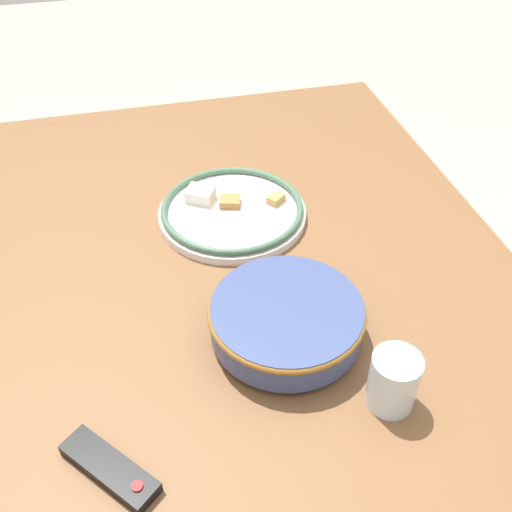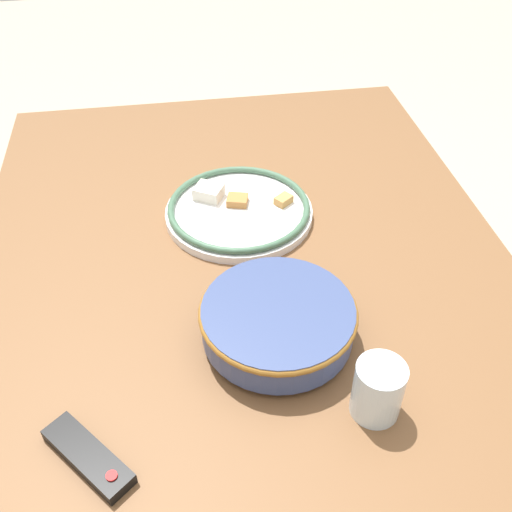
{
  "view_description": "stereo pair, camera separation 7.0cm",
  "coord_description": "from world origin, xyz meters",
  "px_view_note": "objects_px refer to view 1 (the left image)",
  "views": [
    {
      "loc": [
        -0.75,
        0.19,
        1.49
      ],
      "look_at": [
        0.07,
        -0.02,
        0.74
      ],
      "focal_mm": 42.0,
      "sensor_mm": 36.0,
      "label": 1
    },
    {
      "loc": [
        -0.76,
        0.12,
        1.49
      ],
      "look_at": [
        0.07,
        -0.02,
        0.74
      ],
      "focal_mm": 42.0,
      "sensor_mm": 36.0,
      "label": 2
    }
  ],
  "objects_px": {
    "noodle_bowl": "(286,319)",
    "drinking_glass": "(393,381)",
    "food_plate": "(232,211)",
    "tv_remote": "(110,468)"
  },
  "relations": [
    {
      "from": "noodle_bowl",
      "to": "tv_remote",
      "type": "distance_m",
      "value": 0.36
    },
    {
      "from": "noodle_bowl",
      "to": "drinking_glass",
      "type": "relative_size",
      "value": 2.7
    },
    {
      "from": "food_plate",
      "to": "tv_remote",
      "type": "height_order",
      "value": "food_plate"
    },
    {
      "from": "food_plate",
      "to": "drinking_glass",
      "type": "relative_size",
      "value": 3.21
    },
    {
      "from": "tv_remote",
      "to": "drinking_glass",
      "type": "xyz_separation_m",
      "value": [
        0.02,
        -0.43,
        0.04
      ]
    },
    {
      "from": "noodle_bowl",
      "to": "tv_remote",
      "type": "height_order",
      "value": "noodle_bowl"
    },
    {
      "from": "food_plate",
      "to": "drinking_glass",
      "type": "distance_m",
      "value": 0.53
    },
    {
      "from": "food_plate",
      "to": "tv_remote",
      "type": "relative_size",
      "value": 2.09
    },
    {
      "from": "noodle_bowl",
      "to": "drinking_glass",
      "type": "distance_m",
      "value": 0.2
    },
    {
      "from": "noodle_bowl",
      "to": "drinking_glass",
      "type": "height_order",
      "value": "drinking_glass"
    }
  ]
}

